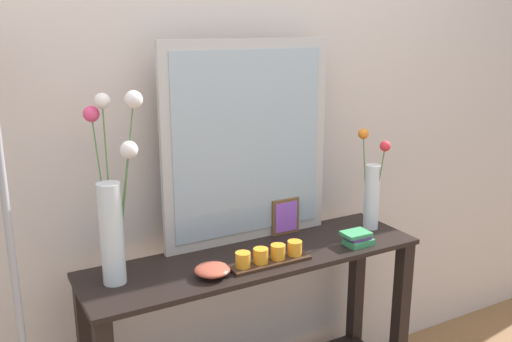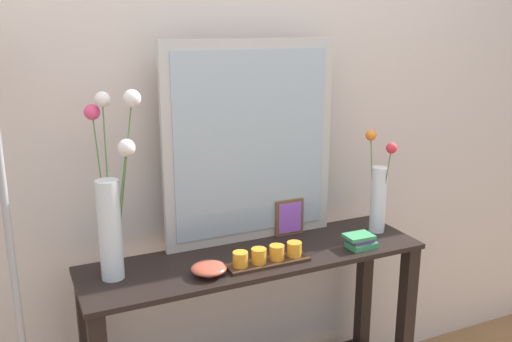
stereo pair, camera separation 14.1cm
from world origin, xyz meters
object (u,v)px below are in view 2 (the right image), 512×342
object	(u,v)px
decorative_bowl	(209,268)
floor_lamp	(1,171)
tall_vase_left	(111,203)
candle_tray	(268,257)
console_table	(256,331)
vase_right	(379,192)
picture_frame_small	(289,217)
mirror_leaning	(251,143)
book_stack	(360,241)

from	to	relation	value
decorative_bowl	floor_lamp	bearing A→B (deg)	171.82
tall_vase_left	candle_tray	bearing A→B (deg)	-14.01
console_table	decorative_bowl	xyz separation A→B (m)	(-0.22, -0.09, 0.36)
floor_lamp	candle_tray	bearing A→B (deg)	-6.30
tall_vase_left	floor_lamp	distance (m)	0.36
vase_right	floor_lamp	distance (m)	1.46
candle_tray	picture_frame_small	bearing A→B (deg)	47.19
tall_vase_left	vase_right	xyz separation A→B (m)	(1.11, -0.02, -0.10)
vase_right	decorative_bowl	size ratio (longest dim) A/B	3.31
mirror_leaning	vase_right	bearing A→B (deg)	-14.68
picture_frame_small	tall_vase_left	bearing A→B (deg)	-172.67
mirror_leaning	floor_lamp	world-z (taller)	floor_lamp
floor_lamp	console_table	bearing A→B (deg)	-0.17
picture_frame_small	vase_right	bearing A→B (deg)	-17.96
vase_right	picture_frame_small	world-z (taller)	vase_right
candle_tray	floor_lamp	xyz separation A→B (m)	(-0.86, 0.09, 0.40)
decorative_bowl	book_stack	size ratio (longest dim) A/B	1.05
candle_tray	decorative_bowl	world-z (taller)	candle_tray
candle_tray	picture_frame_small	world-z (taller)	picture_frame_small
console_table	candle_tray	world-z (taller)	candle_tray
vase_right	candle_tray	xyz separation A→B (m)	(-0.57, -0.11, -0.15)
vase_right	picture_frame_small	xyz separation A→B (m)	(-0.36, 0.12, -0.10)
vase_right	picture_frame_small	bearing A→B (deg)	162.04
tall_vase_left	candle_tray	xyz separation A→B (m)	(0.53, -0.13, -0.25)
console_table	book_stack	bearing A→B (deg)	-14.70
picture_frame_small	floor_lamp	bearing A→B (deg)	-172.89
tall_vase_left	decorative_bowl	world-z (taller)	tall_vase_left
tall_vase_left	book_stack	size ratio (longest dim) A/B	5.39
candle_tray	picture_frame_small	distance (m)	0.32
tall_vase_left	picture_frame_small	xyz separation A→B (m)	(0.74, 0.10, -0.20)
console_table	floor_lamp	distance (m)	1.14
tall_vase_left	picture_frame_small	distance (m)	0.78
candle_tray	picture_frame_small	xyz separation A→B (m)	(0.21, 0.23, 0.05)
tall_vase_left	vase_right	world-z (taller)	tall_vase_left
candle_tray	book_stack	distance (m)	0.40
mirror_leaning	book_stack	xyz separation A→B (m)	(0.36, -0.26, -0.38)
decorative_bowl	vase_right	bearing A→B (deg)	7.51
vase_right	decorative_bowl	distance (m)	0.83
picture_frame_small	book_stack	distance (m)	0.31
tall_vase_left	book_stack	world-z (taller)	tall_vase_left
tall_vase_left	mirror_leaning	bearing A→B (deg)	11.49
book_stack	picture_frame_small	bearing A→B (deg)	128.16
book_stack	vase_right	bearing A→B (deg)	36.17
console_table	book_stack	xyz separation A→B (m)	(0.41, -0.11, 0.36)
console_table	floor_lamp	bearing A→B (deg)	179.83
console_table	mirror_leaning	distance (m)	0.75
vase_right	picture_frame_small	size ratio (longest dim) A/B	2.76
mirror_leaning	decorative_bowl	distance (m)	0.53
tall_vase_left	floor_lamp	size ratio (longest dim) A/B	0.35
console_table	candle_tray	size ratio (longest dim) A/B	4.22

